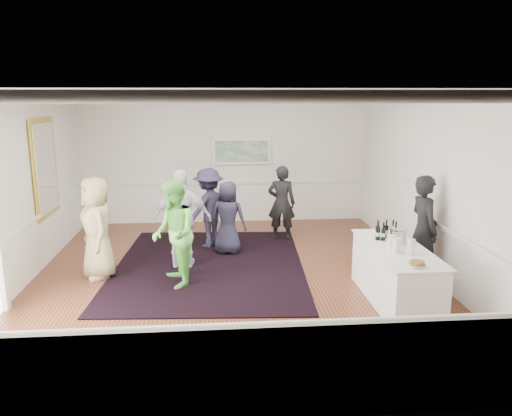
{
  "coord_description": "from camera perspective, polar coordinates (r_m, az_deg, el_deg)",
  "views": [
    {
      "loc": [
        -0.29,
        -8.3,
        3.15
      ],
      "look_at": [
        0.44,
        0.2,
        1.2
      ],
      "focal_mm": 35.0,
      "sensor_mm": 36.0,
      "label": 1
    }
  ],
  "objects": [
    {
      "name": "ice_bucket",
      "position": [
        8.08,
        15.84,
        -3.11
      ],
      "size": [
        0.26,
        0.26,
        0.25
      ],
      "primitive_type": "cylinder",
      "color": "silver",
      "rests_on": "serving_table"
    },
    {
      "name": "juice_pitchers",
      "position": [
        7.64,
        16.07,
        -4.0
      ],
      "size": [
        0.33,
        0.35,
        0.24
      ],
      "color": "#5DAB3D",
      "rests_on": "serving_table"
    },
    {
      "name": "guest_navy",
      "position": [
        9.99,
        -3.21,
        -1.11
      ],
      "size": [
        0.83,
        0.68,
        1.47
      ],
      "primitive_type": "imported",
      "rotation": [
        0.0,
        0.0,
        2.8
      ],
      "color": "#222036",
      "rests_on": "floor"
    },
    {
      "name": "ceiling",
      "position": [
        8.31,
        -2.96,
        13.23
      ],
      "size": [
        7.0,
        8.0,
        0.02
      ],
      "primitive_type": "cube",
      "color": "white",
      "rests_on": "wall_back"
    },
    {
      "name": "bartender",
      "position": [
        8.83,
        18.6,
        -2.37
      ],
      "size": [
        0.5,
        0.71,
        1.85
      ],
      "primitive_type": "imported",
      "rotation": [
        0.0,
        0.0,
        1.65
      ],
      "color": "black",
      "rests_on": "floor"
    },
    {
      "name": "floor",
      "position": [
        8.89,
        -2.72,
        -7.88
      ],
      "size": [
        8.0,
        8.0,
        0.0
      ],
      "primitive_type": "plane",
      "color": "brown",
      "rests_on": "ground"
    },
    {
      "name": "wine_bottles",
      "position": [
        8.27,
        14.76,
        -2.39
      ],
      "size": [
        0.38,
        0.26,
        0.31
      ],
      "color": "black",
      "rests_on": "serving_table"
    },
    {
      "name": "guest_dark_b",
      "position": [
        10.88,
        2.93,
        0.57
      ],
      "size": [
        0.68,
        0.53,
        1.66
      ],
      "primitive_type": "imported",
      "rotation": [
        0.0,
        0.0,
        2.91
      ],
      "color": "black",
      "rests_on": "floor"
    },
    {
      "name": "landscape_painting",
      "position": [
        12.34,
        -1.66,
        6.53
      ],
      "size": [
        1.44,
        0.06,
        0.66
      ],
      "color": "white",
      "rests_on": "wall_back"
    },
    {
      "name": "wall_front",
      "position": [
        4.58,
        -0.95,
        -6.88
      ],
      "size": [
        7.0,
        0.02,
        3.2
      ],
      "primitive_type": "cube",
      "color": "white",
      "rests_on": "floor"
    },
    {
      "name": "wainscoting",
      "position": [
        8.72,
        -2.75,
        -4.8
      ],
      "size": [
        7.0,
        8.0,
        1.0
      ],
      "primitive_type": null,
      "color": "white",
      "rests_on": "floor"
    },
    {
      "name": "area_rug",
      "position": [
        9.46,
        -5.32,
        -6.54
      ],
      "size": [
        3.73,
        4.74,
        0.02
      ],
      "primitive_type": "cube",
      "rotation": [
        0.0,
        0.0,
        -0.06
      ],
      "color": "black",
      "rests_on": "floor"
    },
    {
      "name": "wall_right",
      "position": [
        9.26,
        19.38,
        2.53
      ],
      "size": [
        0.02,
        8.0,
        3.2
      ],
      "primitive_type": "cube",
      "color": "white",
      "rests_on": "floor"
    },
    {
      "name": "guest_tan",
      "position": [
        9.05,
        -17.72,
        -2.18
      ],
      "size": [
        0.88,
        1.03,
        1.78
      ],
      "primitive_type": "imported",
      "rotation": [
        0.0,
        0.0,
        -1.13
      ],
      "color": "tan",
      "rests_on": "floor"
    },
    {
      "name": "mirror",
      "position": [
        10.2,
        -22.96,
        4.28
      ],
      "size": [
        0.05,
        1.25,
        1.85
      ],
      "color": "gold",
      "rests_on": "wall_left"
    },
    {
      "name": "wall_back",
      "position": [
        12.4,
        -3.53,
        5.7
      ],
      "size": [
        7.0,
        0.02,
        3.2
      ],
      "primitive_type": "cube",
      "color": "white",
      "rests_on": "floor"
    },
    {
      "name": "nut_bowl",
      "position": [
        7.1,
        17.93,
        -6.13
      ],
      "size": [
        0.23,
        0.23,
        0.08
      ],
      "color": "white",
      "rests_on": "serving_table"
    },
    {
      "name": "guest_lilac",
      "position": [
        9.22,
        -8.42,
        -1.29
      ],
      "size": [
        1.09,
        0.5,
        1.83
      ],
      "primitive_type": "imported",
      "rotation": [
        0.0,
        0.0,
        3.09
      ],
      "color": "silver",
      "rests_on": "floor"
    },
    {
      "name": "wall_left",
      "position": [
        9.04,
        -25.62,
        1.74
      ],
      "size": [
        0.02,
        8.0,
        3.2
      ],
      "primitive_type": "cube",
      "color": "white",
      "rests_on": "floor"
    },
    {
      "name": "serving_table",
      "position": [
        8.03,
        15.67,
        -7.33
      ],
      "size": [
        0.83,
        2.16,
        0.88
      ],
      "color": "white",
      "rests_on": "floor"
    },
    {
      "name": "guest_dark_a",
      "position": [
        10.43,
        -5.42,
        0.01
      ],
      "size": [
        1.2,
        1.19,
        1.67
      ],
      "primitive_type": "imported",
      "rotation": [
        0.0,
        0.0,
        3.92
      ],
      "color": "#222036",
      "rests_on": "floor"
    },
    {
      "name": "guest_green",
      "position": [
        8.34,
        -9.38,
        -2.93
      ],
      "size": [
        0.86,
        1.01,
        1.8
      ],
      "primitive_type": "imported",
      "rotation": [
        0.0,
        0.0,
        -1.34
      ],
      "color": "#6BD455",
      "rests_on": "floor"
    }
  ]
}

